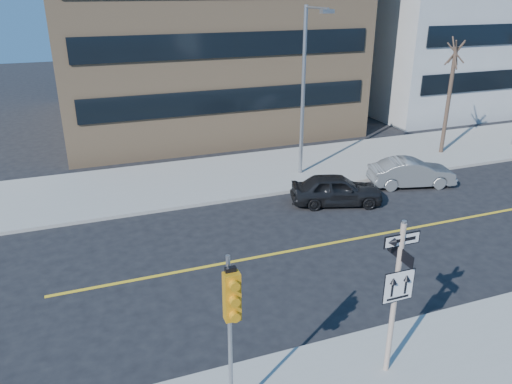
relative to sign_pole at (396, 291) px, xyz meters
name	(u,v)px	position (x,y,z in m)	size (l,w,h in m)	color
ground	(336,316)	(0.00, 2.51, -2.44)	(120.00, 120.00, 0.00)	black
far_sidewalk	(499,141)	(18.00, 14.51, -2.36)	(66.00, 6.00, 0.15)	#9F9D95
sign_pole	(396,291)	(0.00, 0.00, 0.00)	(0.92, 0.92, 4.06)	white
traffic_signal	(232,309)	(-4.00, -0.15, 0.59)	(0.32, 0.45, 4.00)	gray
parked_car_a	(337,190)	(3.95, 9.71, -1.76)	(3.98, 1.60, 1.36)	black
parked_car_b	(412,173)	(8.39, 10.38, -1.77)	(4.02, 1.40, 1.32)	slate
streetlight_a	(306,82)	(4.00, 13.27, 2.32)	(0.55, 2.25, 8.00)	gray
street_tree_west	(455,55)	(13.00, 13.81, 3.09)	(1.80, 1.80, 6.35)	#3A2A22
building_grey_mid	(459,5)	(24.00, 26.51, 5.06)	(20.00, 16.00, 15.00)	#A6A8AB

